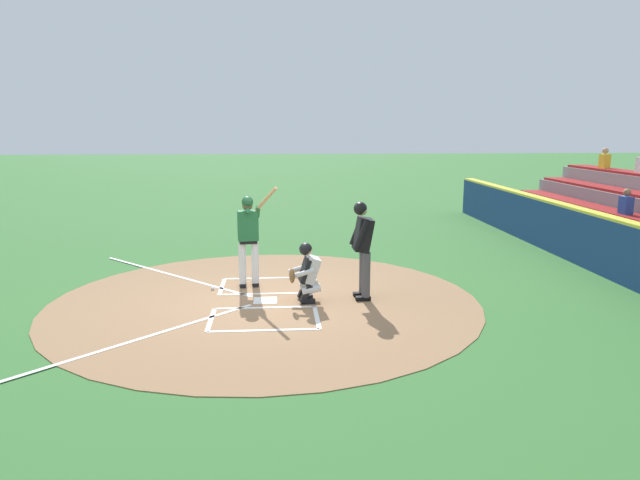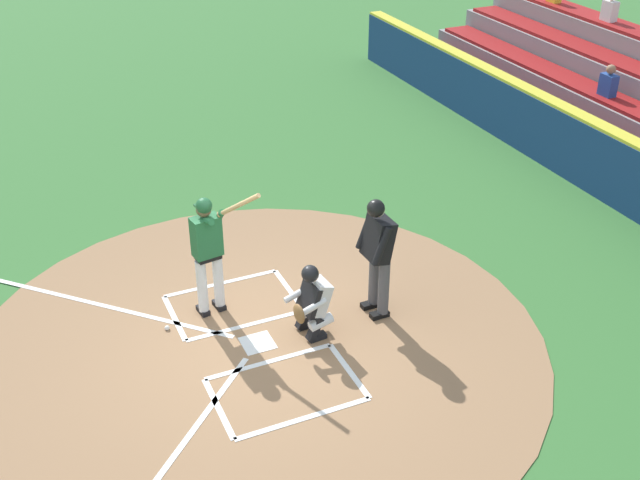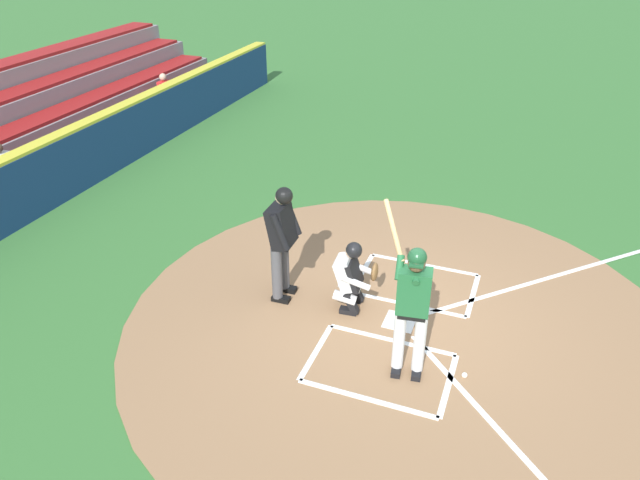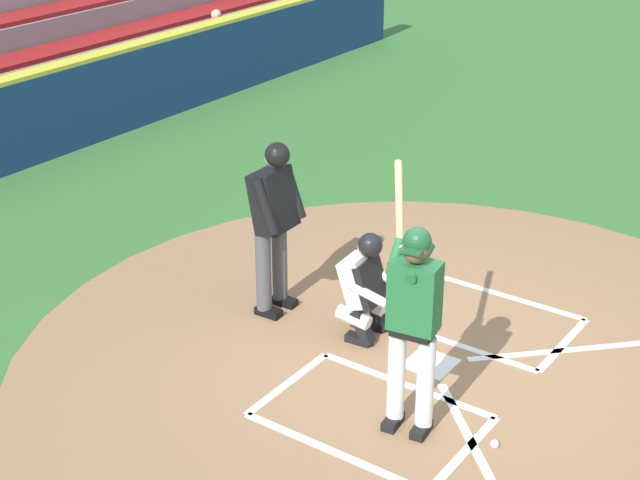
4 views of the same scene
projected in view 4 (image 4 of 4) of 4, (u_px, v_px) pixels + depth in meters
The scene contains 7 objects.
ground_plane at pixel (430, 364), 9.24m from camera, with size 120.00×120.00×0.00m, color #387033.
dirt_circle at pixel (430, 364), 9.23m from camera, with size 8.00×8.00×0.01m, color #99704C.
home_plate_and_chalk at pixel (516, 393), 8.77m from camera, with size 7.93×4.91×0.01m.
batter at pixel (413, 315), 7.87m from camera, with size 0.88×0.82×2.13m.
catcher at pixel (368, 283), 9.47m from camera, with size 0.62×0.61×1.13m.
plate_umpire at pixel (274, 216), 9.74m from camera, with size 0.59×0.42×1.86m.
baseball at pixel (495, 444), 8.06m from camera, with size 0.07×0.07×0.07m, color white.
Camera 4 is at (7.05, 3.67, 4.96)m, focal length 54.70 mm.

